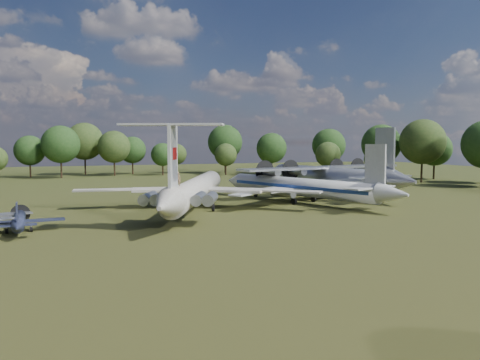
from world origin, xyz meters
name	(u,v)px	position (x,y,z in m)	size (l,w,h in m)	color
ground	(169,215)	(0.00, 0.00, 0.00)	(300.00, 300.00, 0.00)	#273E14
il62_airliner	(196,194)	(4.99, 3.77, 2.40)	(37.66, 48.96, 4.80)	silver
tu104_jet	(300,190)	(23.43, 5.63, 2.09)	(31.37, 41.83, 4.18)	#BEBEBE
an12_transport	(327,181)	(33.62, 13.80, 2.74)	(37.26, 41.64, 5.48)	#92949A
small_prop_west	(19,224)	(-18.43, -6.82, 0.98)	(9.77, 13.33, 1.95)	black
person_on_il62	(178,179)	(-0.49, -8.51, 5.66)	(0.63, 0.41, 1.72)	#836243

